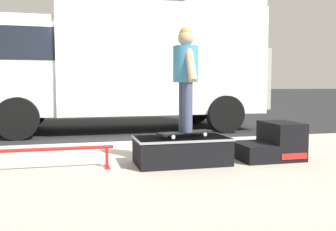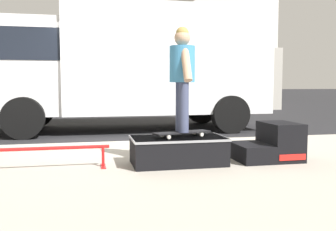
{
  "view_description": "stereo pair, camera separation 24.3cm",
  "coord_description": "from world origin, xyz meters",
  "px_view_note": "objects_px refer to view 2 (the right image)",
  "views": [
    {
      "loc": [
        -0.76,
        -7.38,
        1.18
      ],
      "look_at": [
        0.76,
        -1.49,
        0.67
      ],
      "focal_mm": 40.3,
      "sensor_mm": 36.0,
      "label": 1
    },
    {
      "loc": [
        -0.53,
        -7.43,
        1.18
      ],
      "look_at": [
        0.76,
        -1.49,
        0.67
      ],
      "focal_mm": 40.3,
      "sensor_mm": 36.0,
      "label": 2
    }
  ],
  "objects_px": {
    "skate_box": "(178,150)",
    "kicker_ramp": "(271,144)",
    "skateboard": "(182,133)",
    "skater_kid": "(182,71)",
    "box_truck": "(126,63)",
    "grind_rail": "(49,152)"
  },
  "relations": [
    {
      "from": "skateboard",
      "to": "skater_kid",
      "type": "height_order",
      "value": "skater_kid"
    },
    {
      "from": "kicker_ramp",
      "to": "skater_kid",
      "type": "distance_m",
      "value": 1.63
    },
    {
      "from": "skate_box",
      "to": "grind_rail",
      "type": "relative_size",
      "value": 0.83
    },
    {
      "from": "skateboard",
      "to": "kicker_ramp",
      "type": "bearing_deg",
      "value": -0.38
    },
    {
      "from": "kicker_ramp",
      "to": "grind_rail",
      "type": "relative_size",
      "value": 0.59
    },
    {
      "from": "kicker_ramp",
      "to": "box_truck",
      "type": "height_order",
      "value": "box_truck"
    },
    {
      "from": "skate_box",
      "to": "skater_kid",
      "type": "bearing_deg",
      "value": 8.5
    },
    {
      "from": "skate_box",
      "to": "skateboard",
      "type": "height_order",
      "value": "skateboard"
    },
    {
      "from": "skate_box",
      "to": "kicker_ramp",
      "type": "xyz_separation_m",
      "value": [
        1.34,
        -0.0,
        0.02
      ]
    },
    {
      "from": "skater_kid",
      "to": "kicker_ramp",
      "type": "bearing_deg",
      "value": -0.38
    },
    {
      "from": "grind_rail",
      "to": "skate_box",
      "type": "bearing_deg",
      "value": -1.7
    },
    {
      "from": "kicker_ramp",
      "to": "skateboard",
      "type": "relative_size",
      "value": 1.07
    },
    {
      "from": "skateboard",
      "to": "skate_box",
      "type": "bearing_deg",
      "value": -171.5
    },
    {
      "from": "kicker_ramp",
      "to": "skater_kid",
      "type": "relative_size",
      "value": 0.63
    },
    {
      "from": "kicker_ramp",
      "to": "skate_box",
      "type": "bearing_deg",
      "value": 179.98
    },
    {
      "from": "skater_kid",
      "to": "skate_box",
      "type": "bearing_deg",
      "value": -171.5
    },
    {
      "from": "skate_box",
      "to": "kicker_ramp",
      "type": "distance_m",
      "value": 1.34
    },
    {
      "from": "skate_box",
      "to": "box_truck",
      "type": "height_order",
      "value": "box_truck"
    },
    {
      "from": "skater_kid",
      "to": "box_truck",
      "type": "xyz_separation_m",
      "value": [
        -0.23,
        4.85,
        0.35
      ]
    },
    {
      "from": "skater_kid",
      "to": "box_truck",
      "type": "relative_size",
      "value": 0.2
    },
    {
      "from": "skateboard",
      "to": "skater_kid",
      "type": "bearing_deg",
      "value": 180.0
    },
    {
      "from": "skateboard",
      "to": "box_truck",
      "type": "relative_size",
      "value": 0.12
    }
  ]
}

